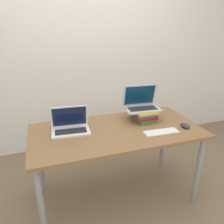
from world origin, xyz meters
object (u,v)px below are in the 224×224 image
object	(u,v)px
wireless_keyboard	(161,132)
mouse	(185,126)
laptop_left	(70,126)
book_stack	(143,115)
laptop_on_books	(141,104)

from	to	relation	value
wireless_keyboard	mouse	xyz separation A→B (m)	(0.27, 0.03, 0.01)
laptop_left	book_stack	size ratio (longest dim) A/B	1.28
laptop_on_books	mouse	size ratio (longest dim) A/B	3.34
book_stack	laptop_on_books	distance (m)	0.11
laptop_left	book_stack	xyz separation A→B (m)	(0.73, 0.02, 0.01)
laptop_on_books	mouse	xyz separation A→B (m)	(0.31, -0.32, -0.14)
book_stack	mouse	world-z (taller)	book_stack
book_stack	mouse	size ratio (longest dim) A/B	2.57
laptop_on_books	wireless_keyboard	bearing A→B (deg)	-83.67
laptop_left	laptop_on_books	xyz separation A→B (m)	(0.72, 0.06, 0.11)
laptop_on_books	mouse	distance (m)	0.46
book_stack	laptop_on_books	bearing A→B (deg)	96.58
laptop_left	laptop_on_books	distance (m)	0.73
laptop_left	wireless_keyboard	bearing A→B (deg)	-20.87
wireless_keyboard	mouse	bearing A→B (deg)	6.19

